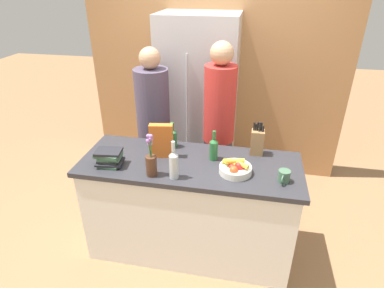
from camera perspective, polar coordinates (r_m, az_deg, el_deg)
ground_plane at (r=3.10m, az=-0.31°, el=-17.57°), size 14.00×14.00×0.00m
kitchen_island at (r=2.80m, az=-0.33°, el=-11.10°), size 1.75×0.67×0.89m
back_wall_wood at (r=3.77m, az=4.25°, el=13.84°), size 2.95×0.12×2.60m
refrigerator at (r=3.55m, az=1.13°, el=7.03°), size 0.81×0.63×1.89m
fruit_bowl at (r=2.41m, az=7.74°, el=-4.24°), size 0.24×0.24×0.11m
knife_block at (r=2.66m, az=11.52°, el=0.38°), size 0.10×0.09×0.29m
flower_vase at (r=2.35m, az=-7.28°, el=-3.14°), size 0.08×0.08×0.34m
cereal_box at (r=2.57m, az=-5.46°, el=0.56°), size 0.19×0.09×0.28m
coffee_mug at (r=2.38m, az=16.02°, el=-5.54°), size 0.09×0.12×0.09m
book_stack at (r=2.55m, az=-14.50°, el=-2.38°), size 0.22×0.17×0.13m
bottle_oil at (r=2.54m, az=3.87°, el=-0.77°), size 0.07×0.07×0.25m
bottle_vinegar at (r=2.73m, az=-3.50°, el=1.19°), size 0.08×0.08×0.22m
bottle_wine at (r=2.30m, az=-3.26°, el=-3.54°), size 0.07×0.07×0.30m
person_at_sink at (r=3.13m, az=-6.83°, el=3.69°), size 0.32×0.32×1.66m
person_in_blue at (r=2.97m, az=4.80°, el=3.65°), size 0.29×0.29×1.73m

